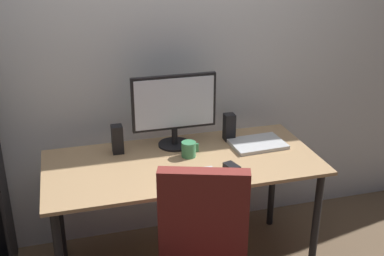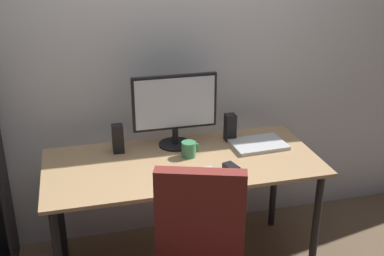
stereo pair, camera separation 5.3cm
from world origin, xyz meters
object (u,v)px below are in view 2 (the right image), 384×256
(keyboard, at_px, (188,175))
(mouse, at_px, (231,168))
(speaker_left, at_px, (118,139))
(monitor, at_px, (175,106))
(laptop, at_px, (258,144))
(desk, at_px, (183,174))
(coffee_mug, at_px, (189,149))
(speaker_right, at_px, (230,127))

(keyboard, height_order, mouse, mouse)
(mouse, bearing_deg, speaker_left, 129.89)
(monitor, bearing_deg, laptop, -15.56)
(monitor, height_order, keyboard, monitor)
(desk, relative_size, keyboard, 5.35)
(keyboard, xyz_separation_m, laptop, (0.50, 0.27, 0.00))
(keyboard, relative_size, laptop, 0.91)
(desk, bearing_deg, keyboard, -94.24)
(coffee_mug, bearing_deg, monitor, 104.10)
(desk, height_order, coffee_mug, coffee_mug)
(speaker_right, bearing_deg, monitor, 178.69)
(desk, bearing_deg, speaker_right, 30.65)
(mouse, xyz_separation_m, speaker_left, (-0.57, 0.39, 0.07))
(mouse, height_order, speaker_left, speaker_left)
(speaker_left, bearing_deg, coffee_mug, -22.62)
(speaker_right, bearing_deg, laptop, -42.45)
(keyboard, bearing_deg, desk, 85.77)
(mouse, distance_m, coffee_mug, 0.29)
(speaker_right, bearing_deg, keyboard, -132.49)
(keyboard, xyz_separation_m, speaker_right, (0.37, 0.40, 0.08))
(keyboard, distance_m, speaker_left, 0.52)
(monitor, xyz_separation_m, speaker_right, (0.35, -0.01, -0.17))
(laptop, bearing_deg, mouse, -137.93)
(keyboard, height_order, speaker_right, speaker_right)
(keyboard, distance_m, laptop, 0.57)
(mouse, bearing_deg, monitor, 103.65)
(laptop, xyz_separation_m, speaker_right, (-0.14, 0.13, 0.07))
(coffee_mug, distance_m, laptop, 0.44)
(mouse, bearing_deg, desk, 126.29)
(speaker_left, bearing_deg, keyboard, -50.95)
(laptop, relative_size, speaker_right, 1.88)
(keyboard, bearing_deg, speaker_right, 47.52)
(desk, distance_m, speaker_right, 0.44)
(desk, distance_m, keyboard, 0.21)
(laptop, height_order, speaker_left, speaker_left)
(desk, height_order, speaker_left, speaker_left)
(monitor, relative_size, speaker_right, 2.97)
(laptop, height_order, speaker_right, speaker_right)
(keyboard, relative_size, coffee_mug, 2.90)
(laptop, relative_size, speaker_left, 1.88)
(mouse, bearing_deg, laptop, 29.25)
(keyboard, bearing_deg, speaker_left, 129.06)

